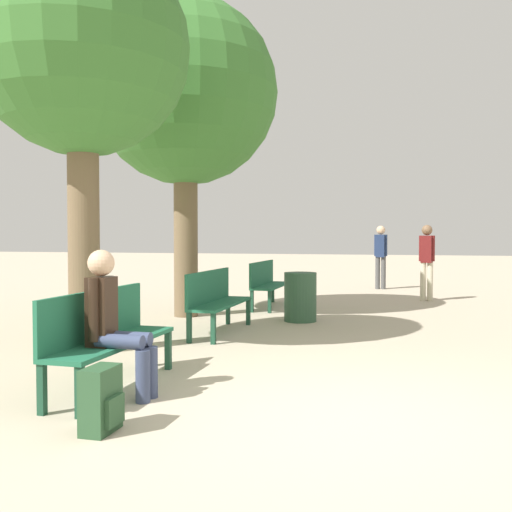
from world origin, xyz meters
TOP-DOWN VIEW (x-y plane):
  - ground_plane at (0.00, 0.00)m, footprint 80.00×80.00m
  - bench_row_0 at (-2.19, 0.36)m, footprint 0.43×1.79m
  - bench_row_1 at (-2.19, 3.53)m, footprint 0.43×1.79m
  - bench_row_2 at (-2.19, 6.69)m, footprint 0.43×1.79m
  - tree_row_0 at (-3.27, 1.77)m, footprint 2.61×2.61m
  - tree_row_1 at (-3.27, 5.07)m, footprint 3.26×3.26m
  - person_seated at (-1.96, 0.11)m, footprint 0.61×0.35m
  - backpack at (-1.60, -0.73)m, footprint 0.23×0.32m
  - pedestrian_near at (-0.16, 11.28)m, footprint 0.35×0.24m
  - pedestrian_mid at (0.95, 8.69)m, footprint 0.34×0.25m
  - trash_bin at (-1.19, 4.99)m, footprint 0.54×0.54m

SIDE VIEW (x-z plane):
  - ground_plane at x=0.00m, z-range 0.00..0.00m
  - backpack at x=-1.60m, z-range 0.00..0.48m
  - trash_bin at x=-1.19m, z-range 0.00..0.82m
  - bench_row_0 at x=-2.19m, z-range 0.07..0.99m
  - bench_row_1 at x=-2.19m, z-range 0.07..0.99m
  - bench_row_2 at x=-2.19m, z-range 0.07..0.99m
  - person_seated at x=-1.96m, z-range 0.04..1.35m
  - pedestrian_mid at x=0.95m, z-range 0.12..1.80m
  - pedestrian_near at x=-0.16m, z-range 0.12..1.83m
  - tree_row_0 at x=-3.27m, z-range 1.15..6.16m
  - tree_row_1 at x=-3.27m, z-range 1.13..6.73m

